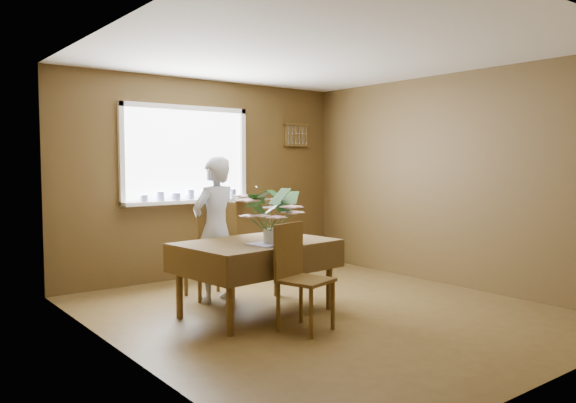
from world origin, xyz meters
TOP-DOWN VIEW (x-y plane):
  - floor at (0.00, 0.00)m, footprint 4.50×4.50m
  - ceiling at (0.00, 0.00)m, footprint 4.50×4.50m
  - wall_back at (0.00, 2.25)m, footprint 4.00×0.00m
  - wall_front at (0.00, -2.25)m, footprint 4.00×0.00m
  - wall_left at (-2.00, 0.00)m, footprint 0.00×4.50m
  - wall_right at (2.00, 0.00)m, footprint 0.00×4.50m
  - window_assembly at (-0.30, 2.19)m, footprint 1.72×0.20m
  - spoon_rack at (1.45, 2.22)m, footprint 0.44×0.05m
  - dining_table at (-0.55, 0.34)m, footprint 1.54×1.12m
  - chair_far at (-0.58, 1.11)m, footprint 0.49×0.49m
  - chair_near at (-0.55, -0.30)m, footprint 0.49×0.49m
  - seated_woman at (-0.61, 1.00)m, footprint 0.61×0.46m
  - flower_bouquet at (-0.54, 0.14)m, footprint 0.57×0.57m
  - side_plate at (-0.14, 0.49)m, footprint 0.25×0.25m
  - table_knife at (-0.35, 0.15)m, footprint 0.12×0.20m

SIDE VIEW (x-z plane):
  - floor at x=0.00m, z-range 0.00..0.00m
  - chair_near at x=-0.55m, z-range 0.04..0.97m
  - chair_far at x=-0.58m, z-range 0.04..1.08m
  - dining_table at x=-0.55m, z-range 0.26..0.97m
  - side_plate at x=-0.14m, z-range 0.70..0.72m
  - table_knife at x=-0.35m, z-range 0.71..0.71m
  - seated_woman at x=-0.61m, z-range 0.00..1.52m
  - flower_bouquet at x=-0.54m, z-range 0.78..1.26m
  - wall_back at x=0.00m, z-range -0.75..3.25m
  - wall_front at x=0.00m, z-range -0.75..3.25m
  - wall_left at x=-2.00m, z-range -1.00..3.50m
  - wall_right at x=2.00m, z-range -1.00..3.50m
  - window_assembly at x=-0.30m, z-range 0.73..1.95m
  - spoon_rack at x=1.45m, z-range 1.69..2.02m
  - ceiling at x=0.00m, z-range 2.50..2.50m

